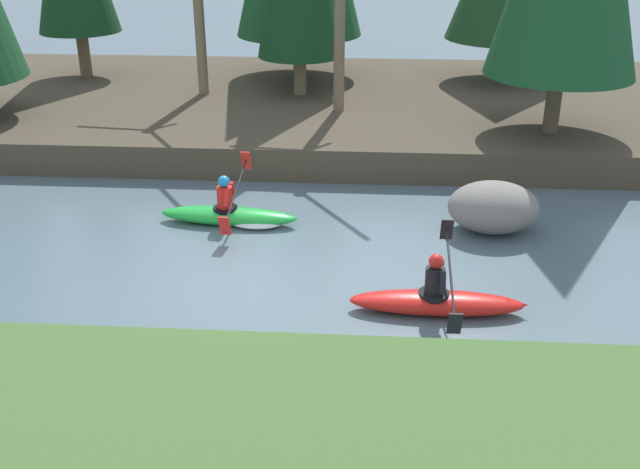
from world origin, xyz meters
name	(u,v)px	position (x,y,z in m)	size (l,w,h in m)	color
ground_plane	(255,283)	(0.00, 0.00, 0.00)	(90.00, 90.00, 0.00)	slate
riverbank_far	(305,107)	(0.00, 9.86, 0.38)	(44.00, 10.14, 0.76)	#4C4233
kayaker_lead	(438,300)	(2.98, -0.75, 0.22)	(2.77, 2.06, 1.20)	red
kayaker_middle	(234,215)	(-0.77, 2.41, 0.20)	(2.79, 2.07, 1.20)	green
boulder_midstream	(493,207)	(4.25, 2.44, 0.49)	(1.73, 1.36, 0.98)	gray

